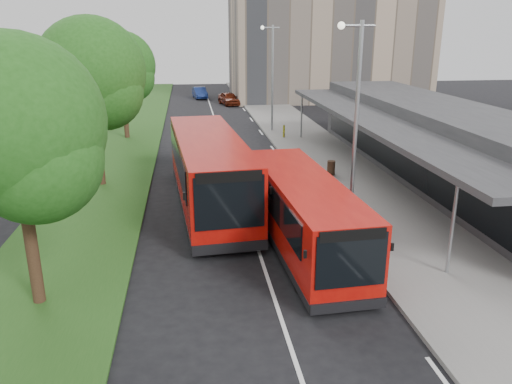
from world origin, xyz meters
TOP-DOWN VIEW (x-y plane):
  - ground at (0.00, 0.00)m, footprint 120.00×120.00m
  - pavement at (6.00, 20.00)m, footprint 5.00×80.00m
  - grass_verge at (-7.00, 20.00)m, footprint 5.00×80.00m
  - lane_centre_line at (0.00, 15.00)m, footprint 0.12×70.00m
  - kerb_dashes at (3.30, 19.00)m, footprint 0.12×56.00m
  - office_block at (14.00, 42.00)m, footprint 22.00×12.00m
  - station_building at (10.86, 8.00)m, footprint 7.70×26.00m
  - tree_near at (-7.01, -2.95)m, footprint 4.89×4.89m
  - tree_mid at (-7.01, 9.05)m, footprint 5.30×5.30m
  - tree_far at (-7.01, 21.05)m, footprint 4.85×4.85m
  - lamp_post_near at (4.12, 2.00)m, footprint 1.44×0.28m
  - lamp_post_far at (4.12, 22.00)m, footprint 1.44×0.28m
  - bus_main at (1.65, -0.19)m, footprint 2.95×9.72m
  - bus_second at (-1.54, 5.00)m, footprint 3.82×11.74m
  - litter_bin at (5.32, 8.89)m, footprint 0.57×0.57m
  - bollard at (4.63, 19.16)m, footprint 0.18×0.18m
  - car_near at (2.06, 37.61)m, footprint 2.46×4.28m
  - car_far at (-0.92, 43.54)m, footprint 1.85×4.08m

SIDE VIEW (x-z plane):
  - ground at x=0.00m, z-range 0.00..0.00m
  - kerb_dashes at x=3.30m, z-range 0.00..0.01m
  - lane_centre_line at x=0.00m, z-range 0.00..0.01m
  - grass_verge at x=-7.00m, z-range 0.00..0.10m
  - pavement at x=6.00m, z-range 0.00..0.15m
  - litter_bin at x=5.32m, z-range 0.15..0.93m
  - bollard at x=4.63m, z-range 0.15..1.06m
  - car_far at x=-0.92m, z-range 0.00..1.30m
  - car_near at x=2.06m, z-range 0.00..1.37m
  - bus_main at x=1.65m, z-range 0.04..2.75m
  - bus_second at x=-1.54m, z-range 0.04..3.32m
  - station_building at x=10.86m, z-range 0.04..4.04m
  - lamp_post_near at x=4.12m, z-range 0.72..8.72m
  - lamp_post_far at x=4.12m, z-range 0.72..8.72m
  - tree_far at x=-7.01m, z-range 1.14..8.93m
  - tree_near at x=-7.01m, z-range 1.14..9.00m
  - tree_mid at x=-7.01m, z-range 1.24..9.77m
  - office_block at x=14.00m, z-range 0.00..18.00m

